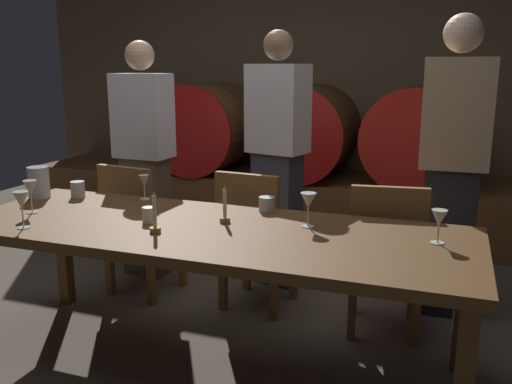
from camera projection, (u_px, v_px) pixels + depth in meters
name	position (u px, v px, depth m)	size (l,w,h in m)	color
ground_plane	(193.00, 342.00, 3.03)	(7.77, 7.77, 0.00)	brown
back_wall	(321.00, 94.00, 5.39)	(5.97, 0.24, 2.43)	brown
barrel_shelf	(304.00, 202.00, 5.10)	(5.38, 0.90, 0.50)	brown
wine_barrel_left	(209.00, 127.00, 5.27)	(0.83, 0.95, 0.83)	brown
wine_barrel_center	(308.00, 131.00, 4.95)	(0.83, 0.95, 0.83)	brown
wine_barrel_right	(416.00, 136.00, 4.63)	(0.83, 0.95, 0.83)	brown
dining_table	(207.00, 240.00, 2.64)	(2.52, 0.89, 0.73)	brown
chair_left	(137.00, 223.00, 3.56)	(0.45, 0.45, 0.88)	brown
chair_center	(254.00, 234.00, 3.34)	(0.43, 0.43, 0.88)	brown
chair_right	(386.00, 252.00, 3.01)	(0.45, 0.45, 0.88)	brown
guest_left	(144.00, 159.00, 3.87)	(0.39, 0.26, 1.66)	brown
guest_center	(277.00, 159.00, 3.69)	(0.43, 0.33, 1.71)	#33384C
guest_right	(453.00, 166.00, 3.20)	(0.39, 0.25, 1.77)	black
candle_left	(155.00, 221.00, 2.52)	(0.05, 0.05, 0.20)	olive
candle_right	(225.00, 212.00, 2.69)	(0.05, 0.05, 0.19)	olive
pitcher	(39.00, 182.00, 3.19)	(0.12, 0.12, 0.18)	silver
wine_glass_far_left	(30.00, 189.00, 2.85)	(0.07, 0.07, 0.17)	silver
wine_glass_left	(21.00, 201.00, 2.58)	(0.07, 0.07, 0.18)	silver
wine_glass_center	(144.00, 183.00, 3.15)	(0.06, 0.06, 0.14)	white
wine_glass_right	(308.00, 202.00, 2.60)	(0.08, 0.08, 0.17)	white
wine_glass_far_right	(439.00, 219.00, 2.36)	(0.07, 0.07, 0.15)	silver
cup_left	(78.00, 189.00, 3.21)	(0.08, 0.08, 0.09)	silver
cup_center	(149.00, 215.00, 2.70)	(0.06, 0.06, 0.08)	white
cup_right	(267.00, 204.00, 2.91)	(0.08, 0.08, 0.08)	silver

